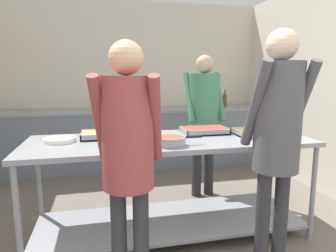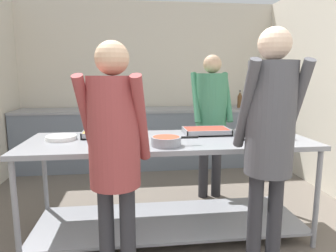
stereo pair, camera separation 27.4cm
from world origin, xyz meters
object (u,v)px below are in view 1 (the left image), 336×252
Objects in this scene: serving_tray_roast at (109,134)px; guest_serving_right at (277,128)px; serving_tray_greens at (204,131)px; sauce_pan at (171,141)px; plate_stack at (59,140)px; serving_tray_vegetables at (260,133)px; water_bottle at (225,99)px; guest_serving_left at (128,144)px; cook_behind_counter at (204,111)px.

guest_serving_right is at bearing -40.71° from serving_tray_roast.
serving_tray_roast is at bearing 179.51° from serving_tray_greens.
plate_stack is at bearing 159.08° from sauce_pan.
water_bottle reaches higher than serving_tray_vegetables.
serving_tray_greens is 0.26× the size of guest_serving_left.
water_bottle is at bearing 57.61° from cook_behind_counter.
serving_tray_vegetables is 0.88m from cook_behind_counter.
guest_serving_right reaches higher than serving_tray_greens.
guest_serving_left is at bearing -123.47° from water_bottle.
sauce_pan is at bearing -20.92° from plate_stack.
cook_behind_counter reaches higher than water_bottle.
guest_serving_left is 0.95× the size of guest_serving_right.
water_bottle is at bearing 61.47° from serving_tray_greens.
guest_serving_right is (1.10, -0.95, 0.18)m from serving_tray_roast.
water_bottle is at bearing 73.31° from guest_serving_right.
serving_tray_roast is 2.74m from water_bottle.
guest_serving_left is (-0.83, -0.91, 0.11)m from serving_tray_greens.
guest_serving_left is at bearing -124.37° from cook_behind_counter.
guest_serving_right is (1.52, -0.83, 0.19)m from plate_stack.
water_bottle is at bearing 75.17° from serving_tray_vegetables.
plate_stack is at bearing 151.26° from guest_serving_right.
sauce_pan is 0.95m from serving_tray_vegetables.
serving_tray_roast is (0.42, 0.12, 0.01)m from plate_stack.
water_bottle is at bearing 44.26° from serving_tray_roast.
serving_tray_greens is 1.54× the size of water_bottle.
serving_tray_roast is 0.92m from serving_tray_greens.
guest_serving_left is (0.09, -0.92, 0.11)m from serving_tray_roast.
sauce_pan is 1.36× the size of water_bottle.
serving_tray_greens is at bearing 45.46° from sauce_pan.
guest_serving_left reaches higher than plate_stack.
cook_behind_counter is at bearing 24.88° from plate_stack.
water_bottle reaches higher than serving_tray_roast.
serving_tray_greens is at bearing -0.49° from serving_tray_roast.
serving_tray_vegetables is 0.25× the size of guest_serving_right.
guest_serving_left is at bearing -129.88° from sauce_pan.
cook_behind_counter reaches higher than serving_tray_greens.
serving_tray_vegetables is (0.48, -0.22, 0.00)m from serving_tray_greens.
serving_tray_vegetables is at bearing -104.83° from water_bottle.
serving_tray_vegetables is 1.59× the size of water_bottle.
plate_stack is 0.16× the size of guest_serving_left.
serving_tray_greens is 1.23m from guest_serving_left.
sauce_pan reaches higher than serving_tray_vegetables.
plate_stack is 3.12m from water_bottle.
plate_stack is 0.55× the size of serving_tray_roast.
sauce_pan is 0.88× the size of serving_tray_greens.
sauce_pan is at bearing -121.71° from cook_behind_counter.
plate_stack is at bearing 176.42° from serving_tray_vegetables.
sauce_pan is 0.23× the size of cook_behind_counter.
guest_serving_right is at bearing -106.69° from water_bottle.
serving_tray_greens is (1.33, 0.11, 0.01)m from plate_stack.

